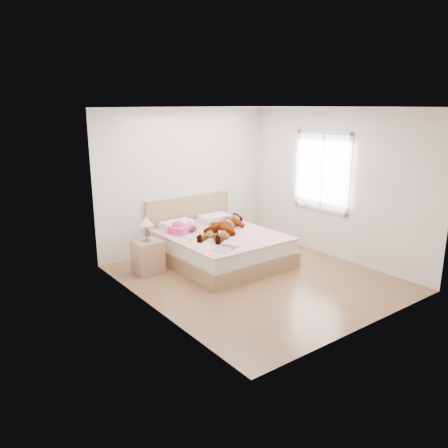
{
  "coord_description": "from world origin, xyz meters",
  "views": [
    {
      "loc": [
        -4.26,
        -4.84,
        2.58
      ],
      "look_at": [
        0.0,
        0.85,
        0.7
      ],
      "focal_mm": 35.0,
      "sensor_mm": 36.0,
      "label": 1
    }
  ],
  "objects_px": {
    "woman": "(225,224)",
    "nightstand": "(148,254)",
    "phone": "(188,221)",
    "coffee_mug": "(221,234)",
    "towel": "(180,228)",
    "plush_toy": "(218,238)",
    "bed": "(218,245)",
    "magazine": "(226,248)"
  },
  "relations": [
    {
      "from": "phone",
      "to": "nightstand",
      "type": "height_order",
      "value": "nightstand"
    },
    {
      "from": "bed",
      "to": "plush_toy",
      "type": "relative_size",
      "value": 8.43
    },
    {
      "from": "bed",
      "to": "nightstand",
      "type": "distance_m",
      "value": 1.26
    },
    {
      "from": "phone",
      "to": "towel",
      "type": "xyz_separation_m",
      "value": [
        -0.2,
        -0.05,
        -0.09
      ]
    },
    {
      "from": "magazine",
      "to": "coffee_mug",
      "type": "distance_m",
      "value": 0.66
    },
    {
      "from": "woman",
      "to": "phone",
      "type": "relative_size",
      "value": 19.09
    },
    {
      "from": "plush_toy",
      "to": "phone",
      "type": "bearing_deg",
      "value": 89.37
    },
    {
      "from": "magazine",
      "to": "plush_toy",
      "type": "relative_size",
      "value": 1.87
    },
    {
      "from": "bed",
      "to": "plush_toy",
      "type": "xyz_separation_m",
      "value": [
        -0.33,
        -0.46,
        0.3
      ]
    },
    {
      "from": "towel",
      "to": "woman",
      "type": "bearing_deg",
      "value": -26.42
    },
    {
      "from": "magazine",
      "to": "towel",
      "type": "bearing_deg",
      "value": 94.26
    },
    {
      "from": "phone",
      "to": "coffee_mug",
      "type": "distance_m",
      "value": 0.72
    },
    {
      "from": "coffee_mug",
      "to": "plush_toy",
      "type": "distance_m",
      "value": 0.31
    },
    {
      "from": "plush_toy",
      "to": "towel",
      "type": "bearing_deg",
      "value": 102.92
    },
    {
      "from": "phone",
      "to": "plush_toy",
      "type": "xyz_separation_m",
      "value": [
        -0.01,
        -0.89,
        -0.1
      ]
    },
    {
      "from": "woman",
      "to": "coffee_mug",
      "type": "distance_m",
      "value": 0.4
    },
    {
      "from": "phone",
      "to": "bed",
      "type": "relative_size",
      "value": 0.04
    },
    {
      "from": "coffee_mug",
      "to": "plush_toy",
      "type": "bearing_deg",
      "value": -136.82
    },
    {
      "from": "phone",
      "to": "magazine",
      "type": "bearing_deg",
      "value": -131.12
    },
    {
      "from": "woman",
      "to": "plush_toy",
      "type": "height_order",
      "value": "woman"
    },
    {
      "from": "towel",
      "to": "nightstand",
      "type": "relative_size",
      "value": 0.5
    },
    {
      "from": "magazine",
      "to": "nightstand",
      "type": "bearing_deg",
      "value": 128.55
    },
    {
      "from": "phone",
      "to": "plush_toy",
      "type": "bearing_deg",
      "value": -126.54
    },
    {
      "from": "bed",
      "to": "magazine",
      "type": "xyz_separation_m",
      "value": [
        -0.44,
        -0.81,
        0.24
      ]
    },
    {
      "from": "bed",
      "to": "plush_toy",
      "type": "bearing_deg",
      "value": -125.88
    },
    {
      "from": "bed",
      "to": "nightstand",
      "type": "relative_size",
      "value": 2.21
    },
    {
      "from": "bed",
      "to": "plush_toy",
      "type": "height_order",
      "value": "bed"
    },
    {
      "from": "bed",
      "to": "magazine",
      "type": "bearing_deg",
      "value": -118.24
    },
    {
      "from": "woman",
      "to": "nightstand",
      "type": "relative_size",
      "value": 1.79
    },
    {
      "from": "phone",
      "to": "nightstand",
      "type": "xyz_separation_m",
      "value": [
        -0.92,
        -0.23,
        -0.37
      ]
    },
    {
      "from": "magazine",
      "to": "plush_toy",
      "type": "height_order",
      "value": "plush_toy"
    },
    {
      "from": "plush_toy",
      "to": "woman",
      "type": "bearing_deg",
      "value": 43.84
    },
    {
      "from": "coffee_mug",
      "to": "bed",
      "type": "bearing_deg",
      "value": 66.68
    },
    {
      "from": "woman",
      "to": "coffee_mug",
      "type": "height_order",
      "value": "woman"
    },
    {
      "from": "bed",
      "to": "nightstand",
      "type": "xyz_separation_m",
      "value": [
        -1.25,
        0.2,
        0.04
      ]
    },
    {
      "from": "plush_toy",
      "to": "bed",
      "type": "bearing_deg",
      "value": 54.12
    },
    {
      "from": "magazine",
      "to": "coffee_mug",
      "type": "bearing_deg",
      "value": 59.73
    },
    {
      "from": "phone",
      "to": "coffee_mug",
      "type": "height_order",
      "value": "phone"
    },
    {
      "from": "coffee_mug",
      "to": "nightstand",
      "type": "bearing_deg",
      "value": 158.4
    },
    {
      "from": "plush_toy",
      "to": "coffee_mug",
      "type": "bearing_deg",
      "value": 43.18
    },
    {
      "from": "phone",
      "to": "bed",
      "type": "distance_m",
      "value": 0.67
    },
    {
      "from": "coffee_mug",
      "to": "magazine",
      "type": "bearing_deg",
      "value": -120.27
    }
  ]
}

